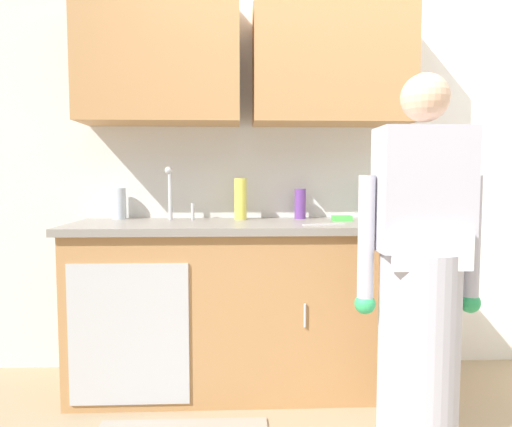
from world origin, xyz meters
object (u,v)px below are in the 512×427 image
Objects in this scene: bottle_water_short at (300,204)px; sponge at (342,218)px; knife_on_counter at (324,224)px; bottle_soap at (380,203)px; cup_by_sink at (406,214)px; bottle_cleaner_spray at (241,199)px; person_at_sink at (420,295)px; bottle_water_tall at (119,204)px; sink at (174,225)px.

bottle_water_short is 1.65× the size of sponge.
bottle_water_short reaches higher than knife_on_counter.
cup_by_sink is (0.07, -0.23, -0.05)m from bottle_soap.
bottle_cleaner_spray is 0.95m from cup_by_sink.
person_at_sink is 8.66× the size of bottle_water_tall.
knife_on_counter is at bearing -78.60° from bottle_water_short.
person_at_sink is at bearing -66.25° from bottle_water_short.
bottle_water_short is 0.76× the size of knife_on_counter.
person_at_sink reaches higher than bottle_water_short.
cup_by_sink is at bearing -9.23° from bottle_water_tall.
sink is 0.83m from knife_on_counter.
sink is 1.35m from person_at_sink.
bottle_soap reaches higher than knife_on_counter.
knife_on_counter is (1.17, -0.40, -0.09)m from bottle_water_tall.
sink is 0.43m from bottle_cleaner_spray.
bottle_soap is 2.19× the size of cup_by_sink.
cup_by_sink is (0.16, 0.65, 0.29)m from person_at_sink.
bottle_cleaner_spray reaches higher than bottle_soap.
person_at_sink reaches higher than sink.
person_at_sink reaches higher than knife_on_counter.
bottle_soap reaches higher than bottle_water_tall.
bottle_soap is 1.78× the size of sponge.
bottle_water_tall is 0.78× the size of knife_on_counter.
sink is 2.56× the size of bottle_soap.
sink is 2.04× the size of bottle_cleaner_spray.
person_at_sink reaches higher than bottle_soap.
bottle_cleaner_spray reaches higher than knife_on_counter.
cup_by_sink is at bearing -2.31° from knife_on_counter.
sink is at bearing 177.75° from cup_by_sink.
sink reaches higher than sponge.
bottle_water_short is (-0.48, 0.02, -0.01)m from bottle_soap.
bottle_water_tall is 1.23m from knife_on_counter.
knife_on_counter is 0.28m from sponge.
knife_on_counter is (-0.32, 0.52, 0.25)m from person_at_sink.
knife_on_counter is at bearing 121.62° from person_at_sink.
bottle_water_tall is 0.73m from bottle_cleaner_spray.
bottle_water_short is at bearing 15.26° from sink.
sink reaches higher than bottle_water_tall.
bottle_water_tall reaches higher than cup_by_sink.
knife_on_counter is (-0.41, -0.36, -0.09)m from bottle_soap.
cup_by_sink is at bearing -12.42° from bottle_cleaner_spray.
person_at_sink is 8.29× the size of bottle_soap.
person_at_sink is (1.13, -0.70, -0.23)m from sink.
sink is at bearing 148.35° from person_at_sink.
person_at_sink is 1.04m from bottle_water_short.
bottle_soap is 0.48m from bottle_water_short.
bottle_soap is 0.81× the size of knife_on_counter.
person_at_sink is 14.73× the size of sponge.
bottle_soap is 0.55m from knife_on_counter.
bottle_cleaner_spray is 1.02× the size of knife_on_counter.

